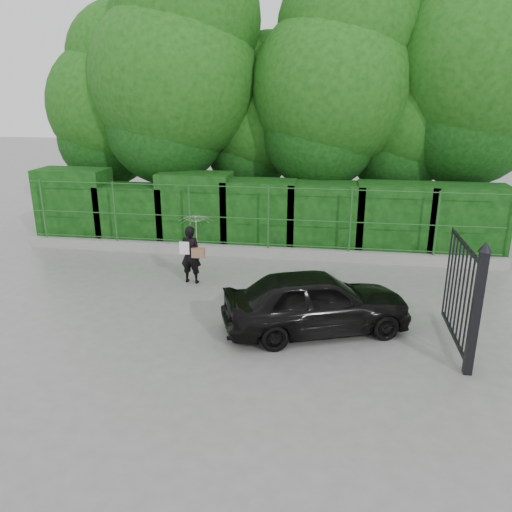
# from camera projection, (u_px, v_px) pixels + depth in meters

# --- Properties ---
(ground) EXTENTS (80.00, 80.00, 0.00)m
(ground) POSITION_uv_depth(u_px,v_px,m) (220.00, 324.00, 10.36)
(ground) COLOR gray
(kerb) EXTENTS (14.00, 0.25, 0.30)m
(kerb) POSITION_uv_depth(u_px,v_px,m) (254.00, 252.00, 14.53)
(kerb) COLOR #9E9E99
(kerb) RESTS_ON ground
(fence) EXTENTS (14.13, 0.06, 1.80)m
(fence) POSITION_uv_depth(u_px,v_px,m) (262.00, 217.00, 14.17)
(fence) COLOR #245B24
(fence) RESTS_ON kerb
(hedge) EXTENTS (14.20, 1.20, 2.28)m
(hedge) POSITION_uv_depth(u_px,v_px,m) (258.00, 214.00, 15.19)
(hedge) COLOR black
(hedge) RESTS_ON ground
(trees) EXTENTS (17.10, 6.15, 8.08)m
(trees) POSITION_uv_depth(u_px,v_px,m) (305.00, 91.00, 15.99)
(trees) COLOR black
(trees) RESTS_ON ground
(gate) EXTENTS (0.22, 2.33, 2.36)m
(gate) POSITION_uv_depth(u_px,v_px,m) (469.00, 299.00, 8.63)
(gate) COLOR black
(gate) RESTS_ON ground
(woman) EXTENTS (0.85, 0.85, 1.74)m
(woman) POSITION_uv_depth(u_px,v_px,m) (194.00, 239.00, 12.30)
(woman) COLOR black
(woman) RESTS_ON ground
(car) EXTENTS (4.01, 2.69, 1.27)m
(car) POSITION_uv_depth(u_px,v_px,m) (316.00, 301.00, 9.91)
(car) COLOR black
(car) RESTS_ON ground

